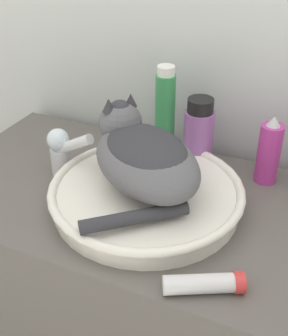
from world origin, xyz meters
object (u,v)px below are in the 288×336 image
Objects in this scene: faucet at (62,149)px; mouthwash_bottle at (199,134)px; shampoo_bottle_tall at (165,115)px; cream_tube at (205,284)px; cat at (143,155)px; spray_bottle_trigger at (269,152)px.

faucet is 0.33m from mouthwash_bottle.
shampoo_bottle_tall is 1.70× the size of cream_tube.
faucet is at bearing 28.73° from cat.
mouthwash_bottle is (-0.17, 0.00, 0.01)m from spray_bottle_trigger.
cat is 0.23m from faucet.
spray_bottle_trigger is at bearing -0.00° from shampoo_bottle_tall.
cat is 1.51× the size of shampoo_bottle_tall.
mouthwash_bottle is at bearing 111.57° from cream_tube.
cat is at bearing 1.07° from faucet.
cat reaches higher than cream_tube.
spray_bottle_trigger is 0.69× the size of shampoo_bottle_tall.
faucet is 0.76× the size of mouthwash_bottle.
cream_tube is at bearing -58.13° from shampoo_bottle_tall.
cream_tube is at bearing 172.71° from cat.
mouthwash_bottle is 1.24× the size of cream_tube.
mouthwash_bottle is at bearing -0.00° from shampoo_bottle_tall.
cat is 0.21m from shampoo_bottle_tall.
spray_bottle_trigger is 0.94× the size of mouthwash_bottle.
mouthwash_bottle reaches higher than faucet.
shampoo_bottle_tall reaches higher than faucet.
faucet is at bearing 153.73° from cream_tube.
spray_bottle_trigger is at bearing 0.00° from mouthwash_bottle.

